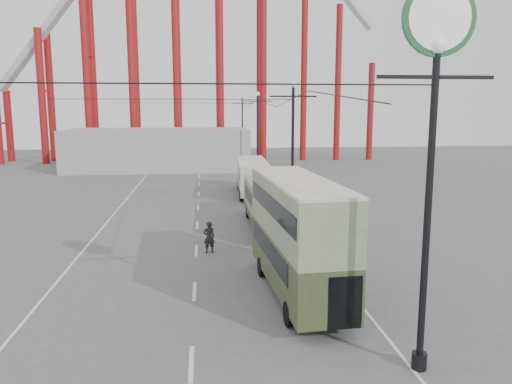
{
  "coord_description": "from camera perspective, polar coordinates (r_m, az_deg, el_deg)",
  "views": [
    {
      "loc": [
        -0.54,
        -15.89,
        7.48
      ],
      "look_at": [
        2.29,
        10.71,
        3.0
      ],
      "focal_mm": 35.0,
      "sensor_mm": 36.0,
      "label": 1
    }
  ],
  "objects": [
    {
      "name": "lamp_post_far",
      "position": [
        56.29,
        0.2,
        6.66
      ],
      "size": [
        3.2,
        0.44,
        9.32
      ],
      "color": "black",
      "rests_on": "ground"
    },
    {
      "name": "road_markings",
      "position": [
        36.37,
        -6.45,
        -2.41
      ],
      "size": [
        12.52,
        120.0,
        0.01
      ],
      "color": "silver",
      "rests_on": "ground"
    },
    {
      "name": "single_decker_green",
      "position": [
        31.47,
        1.4,
        -1.3
      ],
      "size": [
        2.3,
        9.91,
        2.8
      ],
      "rotation": [
        0.0,
        0.0,
        -0.0
      ],
      "color": "#6A7858",
      "rests_on": "ground"
    },
    {
      "name": "lamp_post_near",
      "position": [
        14.28,
        19.75,
        10.49
      ],
      "size": [
        3.2,
        0.44,
        10.8
      ],
      "color": "black",
      "rests_on": "ground"
    },
    {
      "name": "pedestrian",
      "position": [
        26.32,
        -5.39,
        -5.15
      ],
      "size": [
        0.69,
        0.54,
        1.68
      ],
      "primitive_type": "imported",
      "rotation": [
        0.0,
        0.0,
        3.39
      ],
      "color": "black",
      "rests_on": "ground"
    },
    {
      "name": "lamp_post_distant",
      "position": [
        78.18,
        -1.58,
        7.45
      ],
      "size": [
        3.2,
        0.44,
        9.32
      ],
      "color": "black",
      "rests_on": "ground"
    },
    {
      "name": "single_decker_cream",
      "position": [
        43.7,
        -0.43,
        1.9
      ],
      "size": [
        2.81,
        9.73,
        3.0
      ],
      "rotation": [
        0.0,
        0.0,
        -0.04
      ],
      "color": "beige",
      "rests_on": "ground"
    },
    {
      "name": "fairground_shed",
      "position": [
        63.32,
        -11.04,
        4.82
      ],
      "size": [
        22.0,
        10.0,
        5.0
      ],
      "primitive_type": "cube",
      "color": "#969691",
      "rests_on": "ground"
    },
    {
      "name": "lamp_post_mid",
      "position": [
        34.55,
        4.2,
        4.83
      ],
      "size": [
        3.2,
        0.44,
        9.32
      ],
      "color": "black",
      "rests_on": "ground"
    },
    {
      "name": "ground",
      "position": [
        17.57,
        -3.87,
        -15.71
      ],
      "size": [
        160.0,
        160.0,
        0.0
      ],
      "primitive_type": "plane",
      "color": "#555558",
      "rests_on": "ground"
    },
    {
      "name": "double_decker_bus",
      "position": [
        19.99,
        4.77,
        -4.46
      ],
      "size": [
        2.79,
        8.98,
        4.76
      ],
      "rotation": [
        0.0,
        0.0,
        0.06
      ],
      "color": "#333D20",
      "rests_on": "ground"
    }
  ]
}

